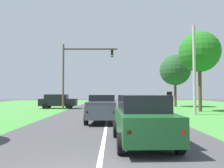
% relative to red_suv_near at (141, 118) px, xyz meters
% --- Properties ---
extents(ground_plane, '(120.00, 120.00, 0.00)m').
position_rel_red_suv_near_xyz_m(ground_plane, '(-1.57, 8.62, -1.02)').
color(ground_plane, '#424244').
extents(lane_centre_stripe, '(0.16, 43.00, 0.01)m').
position_rel_red_suv_near_xyz_m(lane_centre_stripe, '(-1.57, -2.38, -1.01)').
color(lane_centre_stripe, white).
rests_on(lane_centre_stripe, ground_plane).
extents(red_suv_near, '(2.34, 4.81, 1.94)m').
position_rel_red_suv_near_xyz_m(red_suv_near, '(0.00, 0.00, 0.00)').
color(red_suv_near, '#194C23').
rests_on(red_suv_near, ground_plane).
extents(pickup_truck_lead, '(2.21, 5.04, 1.89)m').
position_rel_red_suv_near_xyz_m(pickup_truck_lead, '(-1.87, 6.71, -0.05)').
color(pickup_truck_lead, '#4C515B').
rests_on(pickup_truck_lead, ground_plane).
extents(traffic_light, '(6.90, 0.40, 8.12)m').
position_rel_red_suv_near_xyz_m(traffic_light, '(-5.62, 19.04, 4.27)').
color(traffic_light, brown).
rests_on(traffic_light, ground_plane).
extents(keep_moving_sign, '(0.60, 0.09, 2.33)m').
position_rel_red_suv_near_xyz_m(keep_moving_sign, '(4.31, 12.69, 0.48)').
color(keep_moving_sign, gray).
rests_on(keep_moving_sign, ground_plane).
extents(oak_tree_right, '(4.53, 4.53, 7.69)m').
position_rel_red_suv_near_xyz_m(oak_tree_right, '(8.14, 24.30, 4.38)').
color(oak_tree_right, '#4C351E').
rests_on(oak_tree_right, ground_plane).
extents(crossing_suv_far, '(4.78, 2.19, 1.84)m').
position_rel_red_suv_near_xyz_m(crossing_suv_far, '(-8.33, 20.68, -0.05)').
color(crossing_suv_far, black).
rests_on(crossing_suv_far, ground_plane).
extents(utility_pole_right, '(0.28, 0.28, 8.44)m').
position_rel_red_suv_near_xyz_m(utility_pole_right, '(6.54, 12.12, 3.20)').
color(utility_pole_right, '#9E998E').
rests_on(utility_pole_right, ground_plane).
extents(extra_tree_1, '(4.45, 4.45, 8.78)m').
position_rel_red_suv_near_xyz_m(extra_tree_1, '(8.41, 15.61, 5.50)').
color(extra_tree_1, '#4C351E').
rests_on(extra_tree_1, ground_plane).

